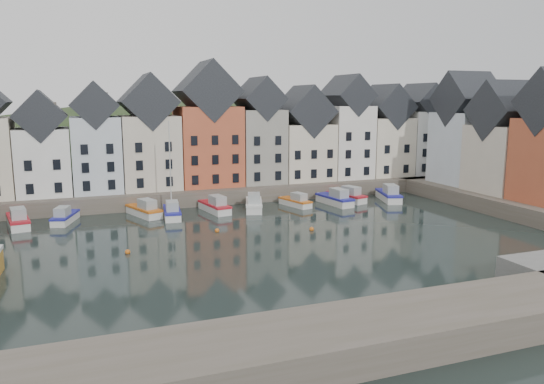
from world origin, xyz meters
TOP-DOWN VIEW (x-y plane):
  - ground at (0.00, 0.00)m, footprint 260.00×260.00m
  - far_quay at (0.00, 30.00)m, footprint 90.00×16.00m
  - right_quay at (37.00, 3.00)m, footprint 14.00×54.00m
  - near_wall at (-10.00, -22.00)m, footprint 50.00×6.00m
  - hillside at (0.02, 56.00)m, footprint 153.60×70.40m
  - far_terrace at (3.21, 28.00)m, footprint 72.37×8.16m
  - right_terrace at (36.00, 8.07)m, footprint 8.30×24.25m
  - mooring_buoys at (-4.00, 5.33)m, footprint 20.50×5.50m
  - boat_a at (-24.57, 18.19)m, footprint 3.13×6.89m
  - boat_b at (-19.65, 18.62)m, footprint 3.41×6.03m
  - boat_c at (-10.39, 18.88)m, footprint 4.00×6.69m
  - boat_d at (-7.35, 16.81)m, footprint 2.68×6.44m
  - boat_e at (-1.57, 18.15)m, footprint 3.04×6.69m
  - boat_f at (3.49, 17.55)m, footprint 4.04×7.00m
  - boat_g at (9.63, 17.92)m, footprint 3.05×5.75m
  - boat_h at (15.16, 17.06)m, footprint 2.92×6.90m
  - boat_i at (17.82, 18.54)m, footprint 3.68×6.75m
  - boat_j at (23.68, 16.96)m, footprint 4.12×7.28m

SIDE VIEW (x-z plane):
  - hillside at x=0.02m, z-range -49.96..14.04m
  - ground at x=0.00m, z-range 0.00..0.00m
  - mooring_buoys at x=-4.00m, z-range -0.10..0.40m
  - boat_g at x=9.63m, z-range -0.43..1.68m
  - boat_b at x=-19.65m, z-range -0.45..1.76m
  - boat_c at x=-10.39m, z-range -0.50..1.96m
  - boat_e at x=-1.57m, z-range -0.50..1.97m
  - boat_i at x=17.82m, z-range -0.50..1.98m
  - boat_a at x=-24.57m, z-range -0.52..2.03m
  - boat_f at x=3.49m, z-range -0.52..2.05m
  - boat_h at x=15.16m, z-range -0.52..2.05m
  - boat_d at x=-7.35m, z-range -5.20..6.75m
  - boat_j at x=23.68m, z-range -0.54..2.13m
  - far_quay at x=0.00m, z-range 0.00..2.00m
  - right_quay at x=37.00m, z-range 0.00..2.00m
  - near_wall at x=-10.00m, z-range 0.00..2.00m
  - far_terrace at x=3.21m, z-range -0.01..17.76m
  - right_terrace at x=36.00m, z-range 0.73..17.10m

